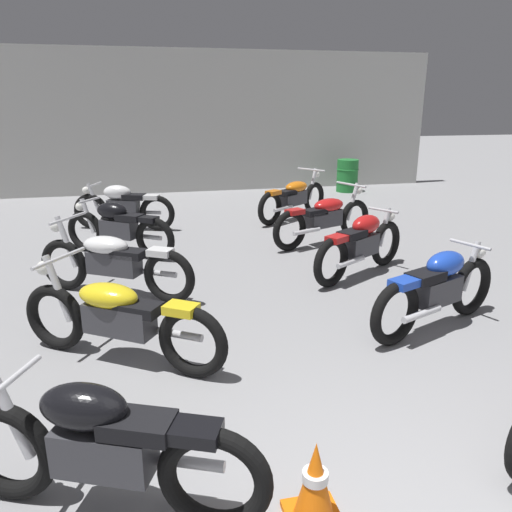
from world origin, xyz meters
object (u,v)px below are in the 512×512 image
Objects in this scene: motorcycle_left_row_2 at (113,261)px; motorcycle_right_row_3 at (325,217)px; motorcycle_left_row_1 at (118,317)px; motorcycle_right_row_4 at (294,197)px; motorcycle_left_row_3 at (118,227)px; motorcycle_left_row_4 at (123,206)px; traffic_cone at (315,484)px; motorcycle_right_row_2 at (361,244)px; motorcycle_left_row_0 at (103,446)px; motorcycle_right_row_1 at (438,288)px; oil_drum at (347,176)px.

motorcycle_right_row_3 is at bearing 26.80° from motorcycle_left_row_2.
motorcycle_left_row_1 is 0.98× the size of motorcycle_left_row_2.
motorcycle_left_row_1 is 1.03× the size of motorcycle_right_row_4.
motorcycle_left_row_2 is 1.06× the size of motorcycle_right_row_4.
motorcycle_left_row_1 is 1.11× the size of motorcycle_left_row_3.
motorcycle_left_row_4 is 0.93× the size of motorcycle_right_row_3.
motorcycle_left_row_3 is 3.14× the size of traffic_cone.
traffic_cone is (1.26, -3.92, -0.19)m from motorcycle_left_row_2.
motorcycle_right_row_2 is at bearing -27.27° from motorcycle_left_row_3.
traffic_cone is (1.17, -0.34, -0.20)m from motorcycle_left_row_0.
traffic_cone is (-2.16, -7.53, -0.19)m from motorcycle_right_row_4.
traffic_cone is at bearing -134.12° from motorcycle_right_row_1.
motorcycle_left_row_0 is 1.85m from motorcycle_left_row_1.
motorcycle_right_row_2 is at bearing -111.11° from oil_drum.
motorcycle_right_row_2 is (3.20, 1.78, 0.01)m from motorcycle_left_row_1.
motorcycle_right_row_2 is at bearing 48.37° from motorcycle_left_row_0.
motorcycle_left_row_0 is at bearing -88.51° from motorcycle_left_row_2.
motorcycle_right_row_1 reaches higher than traffic_cone.
motorcycle_right_row_2 is at bearing -91.77° from motorcycle_right_row_4.
motorcycle_right_row_1 is (3.27, -0.00, 0.01)m from motorcycle_left_row_1.
motorcycle_left_row_1 and motorcycle_right_row_4 have the same top height.
motorcycle_left_row_0 is 11.48m from oil_drum.
oil_drum is (2.45, 6.36, -0.03)m from motorcycle_right_row_2.
motorcycle_right_row_2 is 6.81m from oil_drum.
motorcycle_left_row_3 is (0.00, 1.75, 0.01)m from motorcycle_left_row_2.
motorcycle_left_row_2 is at bearing 152.89° from motorcycle_right_row_1.
motorcycle_left_row_2 reaches higher than motorcycle_right_row_2.
motorcycle_left_row_0 is 5.33m from motorcycle_left_row_3.
motorcycle_left_row_3 is at bearing 179.35° from motorcycle_right_row_3.
oil_drum is at bearing 60.38° from motorcycle_left_row_0.
motorcycle_left_row_4 is 3.40m from motorcycle_right_row_4.
motorcycle_left_row_2 is (-0.12, 1.73, 0.00)m from motorcycle_left_row_1.
motorcycle_left_row_4 is at bearing 152.66° from motorcycle_right_row_3.
motorcycle_right_row_4 is at bearing 65.13° from motorcycle_left_row_0.
motorcycle_right_row_3 is (0.08, 1.67, -0.01)m from motorcycle_right_row_2.
motorcycle_left_row_0 is at bearing -119.62° from oil_drum.
motorcycle_left_row_0 is 0.99× the size of motorcycle_left_row_1.
motorcycle_left_row_0 is 1.24m from traffic_cone.
motorcycle_left_row_1 is 1.00× the size of motorcycle_right_row_1.
motorcycle_right_row_3 is (3.30, 5.29, -0.01)m from motorcycle_left_row_0.
motorcycle_left_row_1 reaches higher than motorcycle_left_row_3.
motorcycle_left_row_4 is at bearing 89.47° from motorcycle_left_row_2.
motorcycle_right_row_4 reaches higher than motorcycle_left_row_3.
oil_drum is at bearing 49.99° from motorcycle_right_row_4.
motorcycle_left_row_0 is 0.91× the size of motorcycle_right_row_3.
motorcycle_left_row_4 is 7.48m from traffic_cone.
motorcycle_left_row_1 is 5.19m from motorcycle_left_row_4.
motorcycle_right_row_4 is (0.11, 3.56, -0.01)m from motorcycle_right_row_2.
motorcycle_left_row_2 reaches higher than motorcycle_left_row_3.
motorcycle_right_row_1 and motorcycle_right_row_2 have the same top height.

